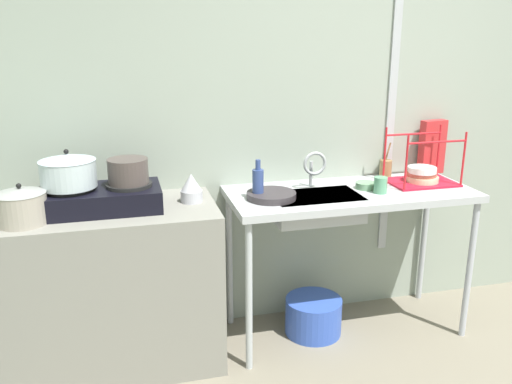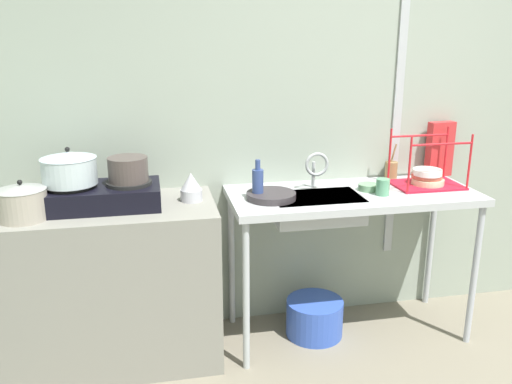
% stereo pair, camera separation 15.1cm
% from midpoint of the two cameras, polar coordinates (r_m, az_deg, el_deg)
% --- Properties ---
extents(wall_back, '(5.13, 0.10, 2.50)m').
position_cam_midpoint_polar(wall_back, '(3.34, 10.87, 8.47)').
color(wall_back, '#99A394').
rests_on(wall_back, ground).
extents(wall_metal_strip, '(0.05, 0.01, 2.00)m').
position_cam_midpoint_polar(wall_metal_strip, '(3.31, 12.94, 10.47)').
color(wall_metal_strip, '#B4B8BC').
extents(counter_concrete, '(1.09, 0.56, 0.86)m').
position_cam_midpoint_polar(counter_concrete, '(2.96, -16.29, -9.73)').
color(counter_concrete, gray).
rests_on(counter_concrete, ground).
extents(counter_sink, '(1.36, 0.56, 0.86)m').
position_cam_midpoint_polar(counter_sink, '(3.04, 8.50, -1.17)').
color(counter_sink, '#B4B8BC').
rests_on(counter_sink, ground).
extents(stove, '(0.58, 0.31, 0.13)m').
position_cam_midpoint_polar(stove, '(2.78, -17.55, -0.63)').
color(stove, black).
rests_on(stove, counter_concrete).
extents(pot_on_left_burner, '(0.27, 0.27, 0.19)m').
position_cam_midpoint_polar(pot_on_left_burner, '(2.75, -20.71, 2.12)').
color(pot_on_left_burner, silver).
rests_on(pot_on_left_burner, stove).
extents(pot_on_right_burner, '(0.20, 0.20, 0.12)m').
position_cam_midpoint_polar(pot_on_right_burner, '(2.74, -14.89, 2.15)').
color(pot_on_right_burner, '#4B403D').
rests_on(pot_on_right_burner, stove).
extents(pot_beside_stove, '(0.23, 0.23, 0.19)m').
position_cam_midpoint_polar(pot_beside_stove, '(2.71, -25.00, -1.36)').
color(pot_beside_stove, '#A49A8C').
rests_on(pot_beside_stove, counter_concrete).
extents(percolator, '(0.11, 0.11, 0.15)m').
position_cam_midpoint_polar(percolator, '(2.80, -8.37, 0.39)').
color(percolator, silver).
rests_on(percolator, counter_concrete).
extents(sink_basin, '(0.48, 0.30, 0.13)m').
position_cam_midpoint_polar(sink_basin, '(2.93, 4.85, -1.60)').
color(sink_basin, '#B4B8BC').
rests_on(sink_basin, counter_sink).
extents(faucet, '(0.13, 0.08, 0.21)m').
position_cam_midpoint_polar(faucet, '(3.00, 4.73, 2.83)').
color(faucet, '#B4B8BC').
rests_on(faucet, counter_sink).
extents(frying_pan, '(0.26, 0.26, 0.04)m').
position_cam_midpoint_polar(frying_pan, '(2.84, 0.10, -0.38)').
color(frying_pan, '#352F33').
rests_on(frying_pan, counter_sink).
extents(dish_rack, '(0.37, 0.27, 0.31)m').
position_cam_midpoint_polar(dish_rack, '(3.24, 15.81, 1.73)').
color(dish_rack, red).
rests_on(dish_rack, counter_sink).
extents(cup_by_rack, '(0.07, 0.07, 0.09)m').
position_cam_midpoint_polar(cup_by_rack, '(2.99, 11.58, 0.72)').
color(cup_by_rack, '#5A9A72').
rests_on(cup_by_rack, counter_sink).
extents(small_bowl_on_drainboard, '(0.11, 0.11, 0.04)m').
position_cam_midpoint_polar(small_bowl_on_drainboard, '(3.07, 10.11, 0.68)').
color(small_bowl_on_drainboard, '#6F9E74').
rests_on(small_bowl_on_drainboard, counter_sink).
extents(bottle_by_sink, '(0.06, 0.06, 0.21)m').
position_cam_midpoint_polar(bottle_by_sink, '(2.82, -1.33, 0.92)').
color(bottle_by_sink, navy).
rests_on(bottle_by_sink, counter_sink).
extents(cereal_box, '(0.17, 0.08, 0.33)m').
position_cam_midpoint_polar(cereal_box, '(3.46, 16.89, 4.55)').
color(cereal_box, red).
rests_on(cereal_box, counter_sink).
extents(utensil_jar, '(0.07, 0.07, 0.21)m').
position_cam_midpoint_polar(utensil_jar, '(3.34, 12.25, 2.48)').
color(utensil_jar, olive).
rests_on(utensil_jar, counter_sink).
extents(bucket_on_floor, '(0.33, 0.33, 0.21)m').
position_cam_midpoint_polar(bucket_on_floor, '(3.26, 4.70, -12.89)').
color(bucket_on_floor, blue).
rests_on(bucket_on_floor, ground).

